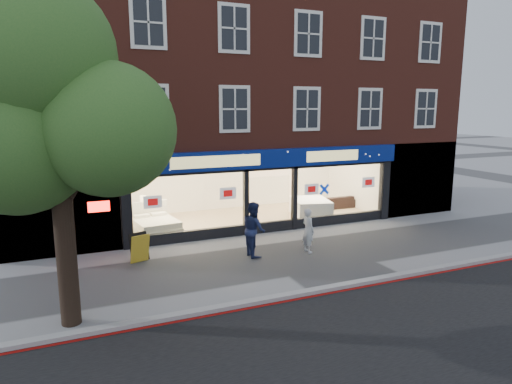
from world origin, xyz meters
TOP-DOWN VIEW (x-y plane):
  - ground at (0.00, 0.00)m, footprint 120.00×120.00m
  - kerb_line at (0.00, -3.10)m, footprint 60.00×0.10m
  - kerb_stone at (0.00, -2.90)m, footprint 60.00×0.25m
  - showroom_floor at (0.00, 5.25)m, footprint 11.00×4.50m
  - building at (-0.02, 6.93)m, footprint 19.00×8.26m
  - street_tree at (-7.57, -2.20)m, footprint 4.00×3.20m
  - display_bed at (-4.32, 4.33)m, footprint 1.83×2.13m
  - bedside_table at (-4.40, 6.27)m, footprint 0.51×0.51m
  - mattress_stack at (2.61, 4.42)m, footprint 1.90×2.19m
  - sofa at (4.60, 5.38)m, footprint 1.97×0.79m
  - a_board at (-5.35, 1.47)m, footprint 0.70×0.55m
  - pedestrian_grey at (0.08, 0.23)m, footprint 0.42×0.59m
  - pedestrian_blue at (-1.77, 0.59)m, footprint 0.69×0.89m

SIDE VIEW (x-z plane):
  - ground at x=0.00m, z-range 0.00..0.00m
  - kerb_line at x=0.00m, z-range 0.00..0.01m
  - showroom_floor at x=0.00m, z-range 0.00..0.10m
  - kerb_stone at x=0.00m, z-range 0.00..0.12m
  - bedside_table at x=-4.40m, z-range 0.10..0.65m
  - sofa at x=4.60m, z-range 0.10..0.67m
  - display_bed at x=-4.32m, z-range -0.14..0.96m
  - a_board at x=-5.35m, z-range 0.00..0.94m
  - mattress_stack at x=2.61m, z-range 0.10..0.85m
  - pedestrian_grey at x=0.08m, z-range 0.00..1.52m
  - pedestrian_blue at x=-1.77m, z-range 0.00..1.82m
  - street_tree at x=-7.57m, z-range 1.64..8.24m
  - building at x=-0.02m, z-range 1.52..11.82m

